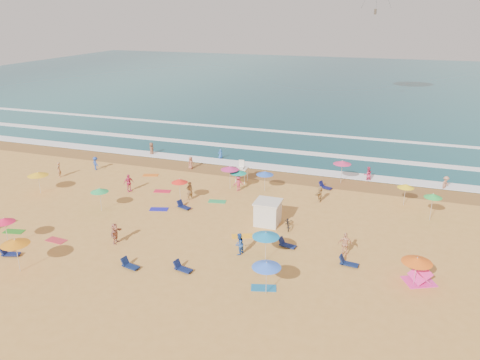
% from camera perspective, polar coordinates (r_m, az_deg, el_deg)
% --- Properties ---
extents(ground, '(220.00, 220.00, 0.00)m').
position_cam_1_polar(ground, '(43.13, -5.45, -4.13)').
color(ground, gold).
rests_on(ground, ground).
extents(ocean, '(220.00, 140.00, 0.18)m').
position_cam_1_polar(ocean, '(122.10, 11.23, 11.43)').
color(ocean, '#0C4756').
rests_on(ocean, ground).
extents(wet_sand, '(220.00, 220.00, 0.00)m').
position_cam_1_polar(wet_sand, '(53.93, -0.01, 1.02)').
color(wet_sand, olive).
rests_on(wet_sand, ground).
extents(surf_foam, '(200.00, 18.70, 0.05)m').
position_cam_1_polar(surf_foam, '(61.90, 2.66, 3.63)').
color(surf_foam, white).
rests_on(surf_foam, ground).
extents(cabana, '(2.00, 2.00, 2.00)m').
position_cam_1_polar(cabana, '(40.71, 3.40, -4.06)').
color(cabana, silver).
rests_on(cabana, ground).
extents(cabana_roof, '(2.20, 2.20, 0.12)m').
position_cam_1_polar(cabana_roof, '(40.29, 3.43, -2.68)').
color(cabana_roof, silver).
rests_on(cabana_roof, cabana).
extents(bicycle, '(1.15, 1.96, 0.97)m').
position_cam_1_polar(bicycle, '(40.24, 5.88, -5.24)').
color(bicycle, black).
rests_on(bicycle, ground).
extents(lifeguard_stand, '(1.20, 1.20, 2.10)m').
position_cam_1_polar(lifeguard_stand, '(50.41, 0.20, 0.89)').
color(lifeguard_stand, white).
rests_on(lifeguard_stand, ground).
extents(beach_umbrellas, '(53.38, 27.69, 0.82)m').
position_cam_1_polar(beach_umbrellas, '(42.28, -6.52, -1.52)').
color(beach_umbrellas, blue).
rests_on(beach_umbrellas, ground).
extents(loungers, '(42.92, 22.88, 0.34)m').
position_cam_1_polar(loungers, '(38.15, 2.49, -7.17)').
color(loungers, '#101C54').
rests_on(loungers, ground).
extents(towels, '(53.45, 21.60, 0.03)m').
position_cam_1_polar(towels, '(43.27, -8.55, -4.17)').
color(towels, red).
rests_on(towels, ground).
extents(beachgoers, '(44.41, 25.98, 2.12)m').
position_cam_1_polar(beachgoers, '(46.55, -3.97, -1.16)').
color(beachgoers, brown).
rests_on(beachgoers, ground).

